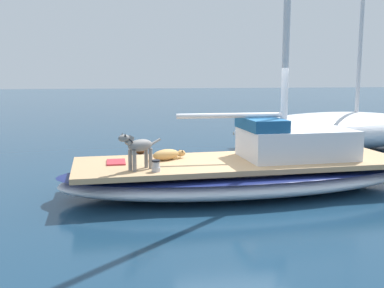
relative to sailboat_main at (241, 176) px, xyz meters
name	(u,v)px	position (x,y,z in m)	size (l,w,h in m)	color
ground_plane	(240,192)	(0.00, 0.00, -0.34)	(120.00, 120.00, 0.00)	navy
sailboat_main	(241,176)	(0.00, 0.00, 0.00)	(2.93, 7.37, 0.66)	white
cabin_house	(293,141)	(-0.07, 1.11, 0.67)	(1.52, 2.30, 0.84)	silver
dog_grey	(138,147)	(0.62, -2.08, 0.75)	(0.60, 0.82, 0.70)	gray
dog_tan	(168,155)	(-0.23, -1.46, 0.43)	(0.53, 0.88, 0.22)	tan
deck_winch	(156,166)	(0.82, -1.78, 0.42)	(0.16, 0.16, 0.21)	#B7B7BC
deck_towel	(116,162)	(-0.08, -2.49, 0.34)	(0.56, 0.36, 0.03)	#C6333D
moored_boat_port_side	(336,130)	(-4.63, 4.35, 0.27)	(3.45, 7.09, 8.16)	white
mooring_buoy	(140,147)	(-4.58, -1.85, -0.12)	(0.44, 0.44, 0.44)	#E55119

